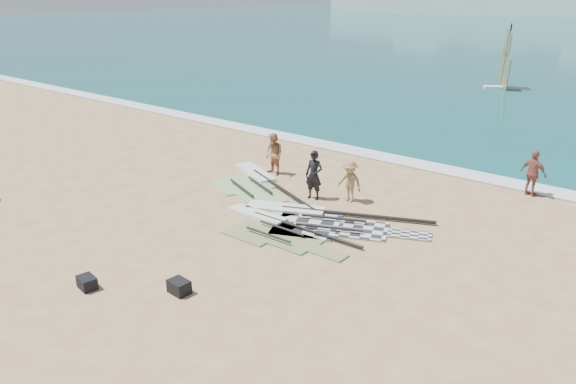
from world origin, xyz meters
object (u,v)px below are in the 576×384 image
Objects in this scene: beachgoer_left at (274,154)px; beachgoer_back at (533,173)px; rig_grey at (319,218)px; rig_green at (257,183)px; rig_orange at (272,227)px; person_wetsuit at (314,175)px; gear_bag_far at (87,283)px; gear_bag_near at (179,287)px; beachgoer_mid at (350,181)px.

beachgoer_left and beachgoer_back have the same top height.
rig_green is (-3.95, 1.28, -0.00)m from rig_grey.
person_wetsuit is (-0.60, 2.96, 0.84)m from rig_orange.
gear_bag_far is at bearing -71.05° from beachgoer_left.
gear_bag_far is 15.53m from beachgoer_back.
person_wetsuit reaches higher than rig_orange.
person_wetsuit is 1.05× the size of beachgoer_back.
person_wetsuit reaches higher than rig_grey.
beachgoer_back reaches higher than gear_bag_near.
gear_bag_far is at bearing -146.05° from gear_bag_near.
beachgoer_back is (4.51, 12.76, 0.68)m from gear_bag_near.
person_wetsuit is at bearing 100.82° from rig_orange.
rig_grey is 2.17m from beachgoer_mid.
gear_bag_far reaches higher than rig_orange.
rig_grey is 12.06× the size of gear_bag_far.
beachgoer_mid is at bearing 79.70° from gear_bag_far.
beachgoer_mid is at bearing 92.00° from gear_bag_near.
rig_grey is 1.23× the size of rig_orange.
beachgoer_left is (-0.31, 1.39, 0.80)m from rig_green.
beachgoer_mid is (4.07, -0.62, -0.10)m from beachgoer_left.
beachgoer_left reaches higher than gear_bag_far.
gear_bag_near is at bearing -80.33° from rig_orange.
gear_bag_far is at bearing -97.21° from beachgoer_mid.
rig_green is 3.42× the size of beachgoer_back.
rig_grey is 11.82× the size of gear_bag_near.
beachgoer_left is at bearing 147.55° from person_wetsuit.
gear_bag_near is at bearing 33.95° from gear_bag_far.
beachgoer_left is at bearing 103.32° from gear_bag_far.
rig_green is 10.74× the size of gear_bag_near.
rig_green is 8.84m from gear_bag_far.
beachgoer_left reaches higher than rig_orange.
gear_bag_near is 0.36× the size of beachgoer_mid.
gear_bag_near is at bearing -84.91° from beachgoer_mid.
rig_green is at bearing 137.71° from rig_grey.
beachgoer_left is (-4.26, 2.67, 0.80)m from rig_grey.
beachgoer_mid is (1.70, 9.36, 0.59)m from gear_bag_far.
person_wetsuit is at bearing -16.82° from beachgoer_left.
beachgoer_mid is at bearing 17.29° from person_wetsuit.
rig_grey is at bearing 4.75° from rig_green.
person_wetsuit is (-1.33, 1.46, 0.84)m from rig_grey.
gear_bag_near is 0.32× the size of beachgoer_left.
rig_orange is 9.88m from beachgoer_back.
beachgoer_mid reaches higher than gear_bag_near.
rig_green is 10.20m from beachgoer_back.
rig_orange is 4.55m from gear_bag_near.
beachgoer_back reaches higher than rig_grey.
gear_bag_near reaches higher than rig_grey.
rig_green is 10.96× the size of gear_bag_far.
rig_grey is 8.23m from beachgoer_back.
beachgoer_left is 1.00× the size of beachgoer_back.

